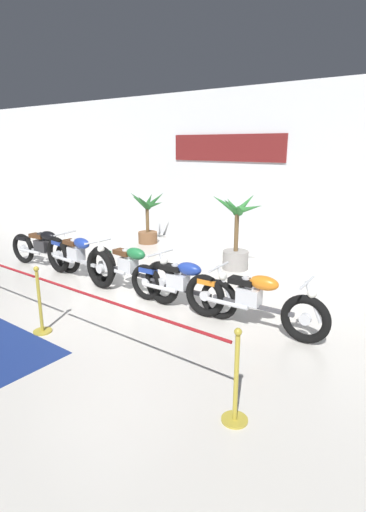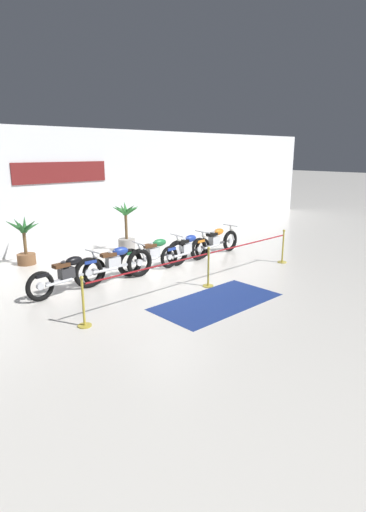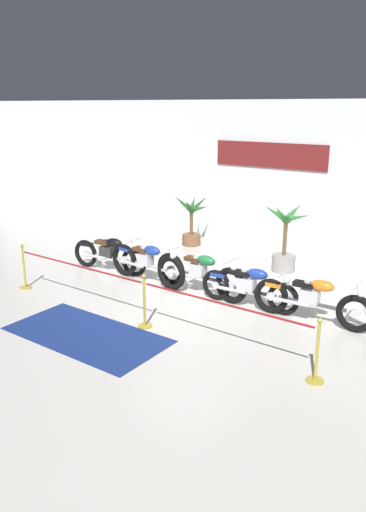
# 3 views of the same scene
# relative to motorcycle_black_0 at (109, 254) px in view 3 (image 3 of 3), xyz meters

# --- Properties ---
(ground_plane) EXTENTS (120.00, 120.00, 0.00)m
(ground_plane) POSITION_rel_motorcycle_black_0_xyz_m (2.72, -0.62, -0.47)
(ground_plane) COLOR silver
(back_wall) EXTENTS (28.00, 0.29, 4.20)m
(back_wall) POSITION_rel_motorcycle_black_0_xyz_m (2.72, 4.51, 1.64)
(back_wall) COLOR white
(back_wall) RESTS_ON ground
(motorcycle_black_0) EXTENTS (2.24, 0.63, 0.94)m
(motorcycle_black_0) POSITION_rel_motorcycle_black_0_xyz_m (0.00, 0.00, 0.00)
(motorcycle_black_0) COLOR black
(motorcycle_black_0) RESTS_ON ground
(motorcycle_blue_1) EXTENTS (2.34, 0.62, 0.98)m
(motorcycle_blue_1) POSITION_rel_motorcycle_black_0_xyz_m (1.30, -0.07, 0.02)
(motorcycle_blue_1) COLOR black
(motorcycle_blue_1) RESTS_ON ground
(motorcycle_green_2) EXTENTS (2.48, 0.62, 0.97)m
(motorcycle_green_2) POSITION_rel_motorcycle_black_0_xyz_m (2.73, 0.02, 0.01)
(motorcycle_green_2) COLOR black
(motorcycle_green_2) RESTS_ON ground
(motorcycle_blue_3) EXTENTS (2.20, 0.62, 0.92)m
(motorcycle_blue_3) POSITION_rel_motorcycle_black_0_xyz_m (3.98, -0.01, -0.01)
(motorcycle_blue_3) COLOR black
(motorcycle_blue_3) RESTS_ON ground
(motorcycle_orange_4) EXTENTS (2.40, 0.62, 0.94)m
(motorcycle_orange_4) POSITION_rel_motorcycle_black_0_xyz_m (5.33, 0.03, -0.00)
(motorcycle_orange_4) COLOR black
(motorcycle_orange_4) RESTS_ON ground
(potted_palm_left_of_row) EXTENTS (1.16, 1.08, 1.52)m
(potted_palm_left_of_row) POSITION_rel_motorcycle_black_0_xyz_m (0.25, 3.26, 0.21)
(potted_palm_left_of_row) COLOR brown
(potted_palm_left_of_row) RESTS_ON ground
(potted_palm_right_of_row) EXTENTS (1.13, 1.24, 1.78)m
(potted_palm_right_of_row) POSITION_rel_motorcycle_black_0_xyz_m (3.56, 2.61, 0.29)
(potted_palm_right_of_row) COLOR gray
(potted_palm_right_of_row) RESTS_ON ground
(stanchion_far_left) EXTENTS (7.03, 0.28, 1.05)m
(stanchion_far_left) POSITION_rel_motorcycle_black_0_xyz_m (1.49, -2.01, 0.23)
(stanchion_far_left) COLOR gold
(stanchion_far_left) RESTS_ON ground
(stanchion_mid_left) EXTENTS (0.28, 0.28, 1.05)m
(stanchion_mid_left) POSITION_rel_motorcycle_black_0_xyz_m (2.84, -2.01, -0.11)
(stanchion_mid_left) COLOR gold
(stanchion_mid_left) RESTS_ON ground
(stanchion_mid_right) EXTENTS (0.28, 0.28, 1.05)m
(stanchion_mid_right) POSITION_rel_motorcycle_black_0_xyz_m (6.22, -2.01, -0.11)
(stanchion_mid_right) COLOR gold
(stanchion_mid_right) RESTS_ON ground
(floor_banner) EXTENTS (3.07, 1.55, 0.01)m
(floor_banner) POSITION_rel_motorcycle_black_0_xyz_m (2.20, -2.91, -0.46)
(floor_banner) COLOR navy
(floor_banner) RESTS_ON ground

